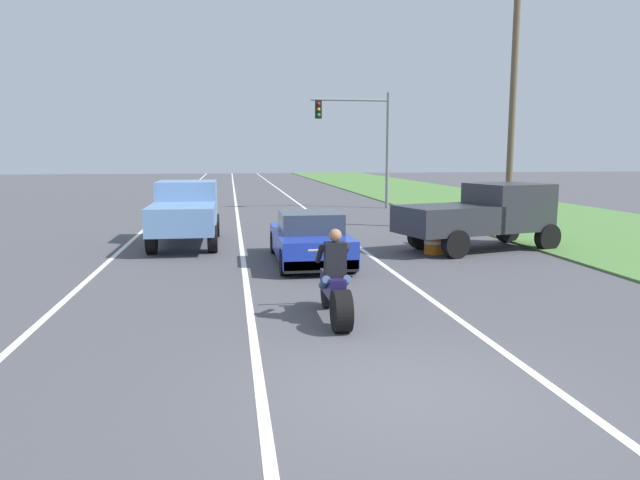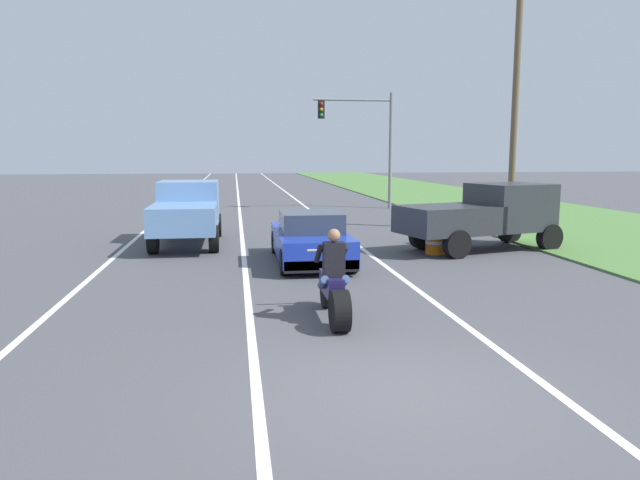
% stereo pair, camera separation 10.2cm
% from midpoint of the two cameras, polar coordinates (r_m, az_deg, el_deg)
% --- Properties ---
extents(ground_plane, '(160.00, 160.00, 0.00)m').
position_cam_midpoint_polar(ground_plane, '(7.43, 8.35, -14.49)').
color(ground_plane, '#4C4C51').
extents(lane_stripe_left_solid, '(0.14, 120.00, 0.01)m').
position_cam_midpoint_polar(lane_stripe_left_solid, '(26.90, -15.82, 1.96)').
color(lane_stripe_left_solid, white).
rests_on(lane_stripe_left_solid, ground).
extents(lane_stripe_right_solid, '(0.14, 120.00, 0.01)m').
position_cam_midpoint_polar(lane_stripe_right_solid, '(26.97, -0.45, 2.30)').
color(lane_stripe_right_solid, white).
rests_on(lane_stripe_right_solid, ground).
extents(lane_stripe_centre_dashed, '(0.14, 120.00, 0.01)m').
position_cam_midpoint_polar(lane_stripe_centre_dashed, '(26.69, -8.12, 2.15)').
color(lane_stripe_centre_dashed, white).
rests_on(lane_stripe_centre_dashed, ground).
extents(grass_verge_right, '(10.00, 120.00, 0.06)m').
position_cam_midpoint_polar(grass_verge_right, '(30.13, 18.99, 2.53)').
color(grass_verge_right, '#517F3D').
rests_on(grass_verge_right, ground).
extents(motorcycle_with_rider, '(0.70, 2.21, 1.62)m').
position_cam_midpoint_polar(motorcycle_with_rider, '(10.09, 1.19, -4.69)').
color(motorcycle_with_rider, black).
rests_on(motorcycle_with_rider, ground).
extents(sports_car_blue, '(1.84, 4.30, 1.37)m').
position_cam_midpoint_polar(sports_car_blue, '(15.51, -1.20, 0.07)').
color(sports_car_blue, '#1E38B2').
rests_on(sports_car_blue, ground).
extents(pickup_truck_left_lane_light_blue, '(2.02, 4.80, 1.98)m').
position_cam_midpoint_polar(pickup_truck_left_lane_light_blue, '(19.03, -13.11, 2.85)').
color(pickup_truck_left_lane_light_blue, '#6B93C6').
rests_on(pickup_truck_left_lane_light_blue, ground).
extents(pickup_truck_right_shoulder_dark_grey, '(5.14, 3.14, 1.98)m').
position_cam_midpoint_polar(pickup_truck_right_shoulder_dark_grey, '(18.20, 15.44, 2.52)').
color(pickup_truck_right_shoulder_dark_grey, '#2D3035').
rests_on(pickup_truck_right_shoulder_dark_grey, ground).
extents(traffic_light_mast_near, '(4.17, 0.34, 6.00)m').
position_cam_midpoint_polar(traffic_light_mast_near, '(30.99, 4.26, 10.41)').
color(traffic_light_mast_near, gray).
rests_on(traffic_light_mast_near, ground).
extents(utility_pole_roadside, '(0.24, 0.24, 8.81)m').
position_cam_midpoint_polar(utility_pole_roadside, '(23.06, 18.08, 11.80)').
color(utility_pole_roadside, brown).
rests_on(utility_pole_roadside, ground).
extents(construction_barrel_nearest, '(0.58, 0.58, 1.00)m').
position_cam_midpoint_polar(construction_barrel_nearest, '(17.23, 10.89, 0.34)').
color(construction_barrel_nearest, orange).
rests_on(construction_barrel_nearest, ground).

